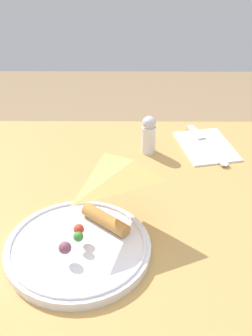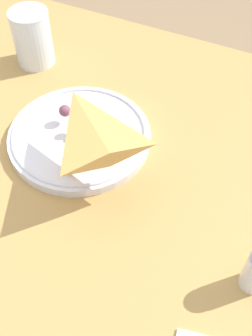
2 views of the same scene
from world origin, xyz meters
name	(u,v)px [view 2 (image 2 of 2)]	position (x,y,z in m)	size (l,w,h in m)	color
ground_plane	(56,304)	(0.00, 0.00, 0.00)	(6.00, 6.00, 0.00)	#997A56
dining_table	(13,178)	(0.00, 0.00, 0.63)	(1.22, 0.88, 0.72)	tan
plate_pizza	(79,134)	(-0.12, -0.07, 0.73)	(0.24, 0.24, 0.05)	white
milk_glass	(33,40)	(0.07, -0.22, 0.77)	(0.08, 0.08, 0.11)	white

